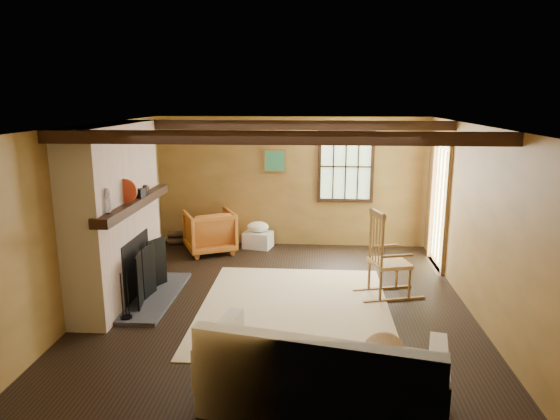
# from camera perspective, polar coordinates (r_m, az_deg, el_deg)

# --- Properties ---
(ground) EXTENTS (5.50, 5.50, 0.00)m
(ground) POSITION_cam_1_polar(r_m,az_deg,el_deg) (6.97, 0.08, -10.40)
(ground) COLOR black
(ground) RESTS_ON ground
(room_envelope) EXTENTS (5.02, 5.52, 2.44)m
(room_envelope) POSITION_cam_1_polar(r_m,az_deg,el_deg) (6.74, 2.11, 3.31)
(room_envelope) COLOR #9E6F38
(room_envelope) RESTS_ON ground
(fireplace) EXTENTS (1.02, 2.30, 2.40)m
(fireplace) POSITION_cam_1_polar(r_m,az_deg,el_deg) (7.11, -18.10, -1.19)
(fireplace) COLOR #A3633F
(fireplace) RESTS_ON ground
(rug) EXTENTS (2.50, 3.00, 0.01)m
(rug) POSITION_cam_1_polar(r_m,az_deg,el_deg) (6.77, 1.68, -11.09)
(rug) COLOR #D4BB8D
(rug) RESTS_ON ground
(rocking_chair) EXTENTS (0.99, 0.69, 1.24)m
(rocking_chair) POSITION_cam_1_polar(r_m,az_deg,el_deg) (7.14, 12.10, -5.60)
(rocking_chair) COLOR tan
(rocking_chair) RESTS_ON ground
(sofa) EXTENTS (2.26, 1.35, 0.85)m
(sofa) POSITION_cam_1_polar(r_m,az_deg,el_deg) (4.67, 4.81, -18.76)
(sofa) COLOR white
(sofa) RESTS_ON ground
(firewood_pile) EXTENTS (0.74, 0.13, 0.27)m
(firewood_pile) POSITION_cam_1_polar(r_m,az_deg,el_deg) (9.63, -10.50, -3.15)
(firewood_pile) COLOR brown
(firewood_pile) RESTS_ON ground
(laundry_basket) EXTENTS (0.57, 0.48, 0.30)m
(laundry_basket) POSITION_cam_1_polar(r_m,az_deg,el_deg) (9.30, -2.53, -3.41)
(laundry_basket) COLOR white
(laundry_basket) RESTS_ON ground
(basket_pillow) EXTENTS (0.47, 0.42, 0.20)m
(basket_pillow) POSITION_cam_1_polar(r_m,az_deg,el_deg) (9.24, -2.54, -1.93)
(basket_pillow) COLOR white
(basket_pillow) RESTS_ON laundry_basket
(armchair) EXTENTS (1.11, 1.12, 0.77)m
(armchair) POSITION_cam_1_polar(r_m,az_deg,el_deg) (9.06, -8.04, -2.44)
(armchair) COLOR #BF6026
(armchair) RESTS_ON ground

